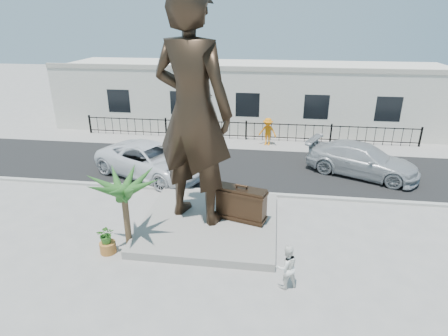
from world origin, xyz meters
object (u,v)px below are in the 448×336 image
object	(u,v)px
tourist	(287,267)
statue	(193,112)
suitcase	(241,204)
car_white	(151,160)

from	to	relation	value
tourist	statue	bearing A→B (deg)	-69.50
suitcase	car_white	xyz separation A→B (m)	(-5.05, 4.41, -0.12)
statue	car_white	world-z (taller)	statue
statue	tourist	world-z (taller)	statue
statue	suitcase	size ratio (longest dim) A/B	4.45
car_white	statue	bearing A→B (deg)	-119.24
statue	suitcase	distance (m)	3.99
suitcase	tourist	distance (m)	3.80
tourist	car_white	bearing A→B (deg)	-74.25
tourist	car_white	distance (m)	10.32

